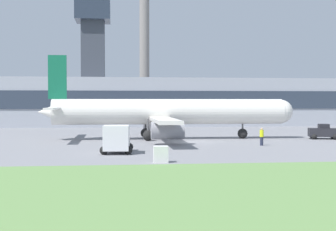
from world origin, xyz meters
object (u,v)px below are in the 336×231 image
pushback_tug (324,132)px  baggage_truck (117,140)px  ground_crew_person (262,136)px  airplane (166,113)px

pushback_tug → baggage_truck: 26.83m
pushback_tug → ground_crew_person: (-9.66, -7.12, 0.12)m
pushback_tug → ground_crew_person: bearing=-143.6°
baggage_truck → airplane: bearing=68.3°
pushback_tug → airplane: bearing=174.5°
airplane → baggage_truck: (-5.62, -14.12, -1.87)m
airplane → ground_crew_person: airplane is taller
ground_crew_person → airplane: bearing=133.9°
baggage_truck → ground_crew_person: 15.10m
airplane → pushback_tug: size_ratio=8.01×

